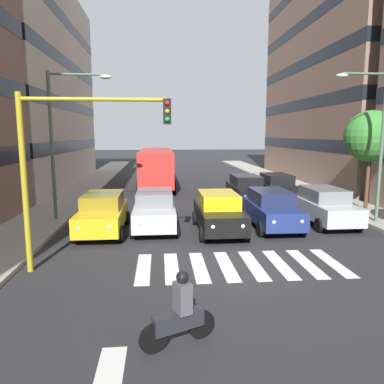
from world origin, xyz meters
TOP-DOWN VIEW (x-y plane):
  - ground_plane at (0.00, 0.00)m, footprint 180.00×180.00m
  - building_left_block_0 at (-15.14, -21.15)m, footprint 10.54×20.74m
  - building_right_block_0 at (15.14, -21.12)m, footprint 10.54×20.80m
  - crosswalk_markings at (0.00, 0.00)m, footprint 6.75×2.80m
  - lane_arrow_1 at (3.55, 5.50)m, footprint 0.50×2.20m
  - car_0 at (-5.25, -5.24)m, footprint 2.02×4.44m
  - car_1 at (-2.51, -4.79)m, footprint 2.02×4.44m
  - car_2 at (0.03, -4.25)m, footprint 2.02×4.44m
  - car_3 at (2.84, -5.04)m, footprint 2.02×4.44m
  - car_4 at (5.08, -4.55)m, footprint 2.02×4.44m
  - car_row2_0 at (-2.78, -10.88)m, footprint 2.02×4.44m
  - car_row2_1 at (-4.93, -11.42)m, footprint 2.02×4.44m
  - bus_behind_traffic at (2.84, -18.41)m, footprint 2.78×10.50m
  - motorcycle_with_rider at (2.23, 4.41)m, footprint 1.58×0.81m
  - traffic_light_gantry at (5.38, -0.09)m, footprint 4.56×0.36m
  - street_lamp_left at (-7.31, -4.93)m, footprint 2.48×0.28m
  - street_lamp_right at (7.20, -6.79)m, footprint 2.99×0.28m
  - street_tree_1 at (-8.66, -7.51)m, footprint 2.74×2.74m

SIDE VIEW (x-z plane):
  - ground_plane at x=0.00m, z-range 0.00..0.00m
  - crosswalk_markings at x=0.00m, z-range 0.00..0.01m
  - lane_arrow_1 at x=3.55m, z-range 0.00..0.01m
  - motorcycle_with_rider at x=2.23m, z-range -0.14..1.43m
  - car_0 at x=-5.25m, z-range 0.03..1.75m
  - car_1 at x=-2.51m, z-range 0.03..1.75m
  - car_2 at x=0.03m, z-range 0.03..1.75m
  - car_3 at x=2.84m, z-range 0.03..1.75m
  - car_4 at x=5.08m, z-range 0.03..1.75m
  - car_row2_0 at x=-2.78m, z-range 0.03..1.75m
  - car_row2_1 at x=-4.93m, z-range 0.03..1.75m
  - bus_behind_traffic at x=2.84m, z-range 0.36..3.36m
  - traffic_light_gantry at x=5.38m, z-range 0.97..6.47m
  - street_tree_1 at x=-8.66m, z-range 1.46..6.84m
  - street_lamp_left at x=-7.31m, z-range 0.89..7.84m
  - street_lamp_right at x=7.20m, z-range 0.95..7.98m
  - building_right_block_0 at x=15.14m, z-range 0.00..16.45m
  - building_left_block_0 at x=-15.14m, z-range 0.00..23.86m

